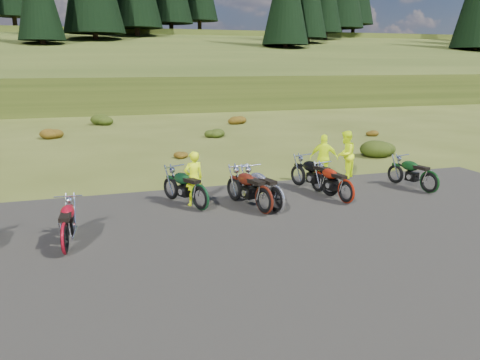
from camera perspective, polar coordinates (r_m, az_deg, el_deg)
name	(u,v)px	position (r m, az deg, el deg)	size (l,w,h in m)	color
ground	(257,224)	(12.23, 2.05, -5.42)	(300.00, 300.00, 0.00)	#404A18
gravel_pad	(287,253)	(10.49, 5.69, -8.90)	(20.00, 12.00, 0.04)	black
hill_slope	(125,96)	(61.13, -13.80, 9.90)	(300.00, 46.00, 3.00)	#313F15
hill_plateau	(109,80)	(121.00, -15.73, 11.69)	(300.00, 90.00, 9.17)	#313F15
shrub_2	(51,132)	(27.82, -22.05, 5.45)	(1.30, 1.30, 0.77)	#63340C
shrub_3	(103,118)	(32.97, -16.33, 7.26)	(1.56, 1.56, 0.92)	#20340D
shrub_4	(179,153)	(20.72, -7.41, 3.27)	(0.77, 0.77, 0.45)	#63340C
shrub_5	(214,132)	(26.42, -3.20, 5.88)	(1.03, 1.03, 0.61)	#20340D
shrub_6	(236,118)	(32.24, -0.48, 7.54)	(1.30, 1.30, 0.77)	#63340C
shrub_7	(379,146)	(21.98, 16.60, 4.04)	(1.56, 1.56, 0.92)	#20340D
shrub_8	(370,132)	(27.97, 15.56, 5.68)	(0.77, 0.77, 0.45)	#63340C
motorcycle_1	(66,255)	(11.03, -20.43, -8.58)	(1.98, 0.66, 1.04)	maroon
motorcycle_2	(201,211)	(13.30, -4.82, -3.83)	(2.16, 0.72, 1.13)	black
motorcycle_3	(276,213)	(13.11, 4.36, -4.09)	(2.21, 0.74, 1.16)	#BAB9BE
motorcycle_4	(264,215)	(12.98, 2.95, -4.25)	(2.24, 0.75, 1.17)	#4B160C
motorcycle_5	(329,197)	(14.94, 10.79, -2.02)	(2.20, 0.73, 1.15)	black
motorcycle_6	(345,204)	(14.27, 12.74, -2.88)	(2.04, 0.68, 1.07)	maroon
motorcycle_7	(428,194)	(16.17, 21.98, -1.57)	(2.05, 0.68, 1.07)	#0E3412
person_middle	(194,179)	(13.61, -5.66, 0.06)	(0.58, 0.38, 1.60)	#D5F20C
person_right_a	(345,155)	(17.19, 12.73, 2.94)	(0.83, 0.65, 1.71)	#D5F20C
person_right_b	(324,159)	(16.60, 10.18, 2.56)	(0.97, 0.40, 1.65)	#D5F20C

